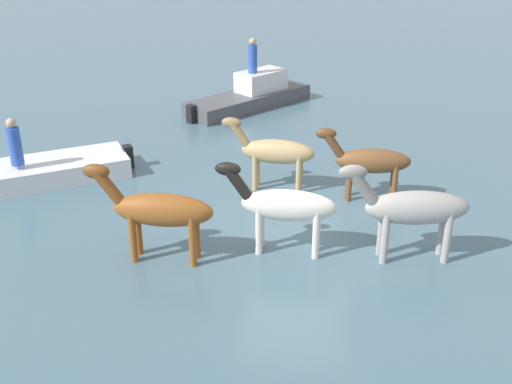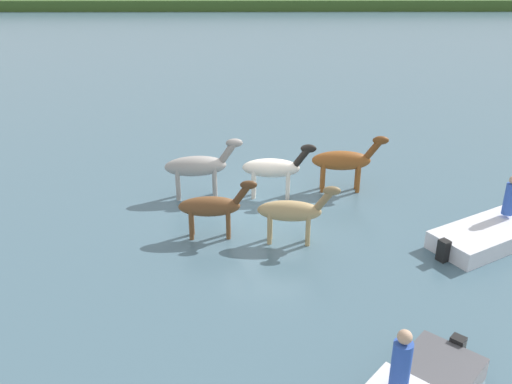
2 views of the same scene
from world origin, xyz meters
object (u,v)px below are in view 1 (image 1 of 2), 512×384
Objects in this scene: horse_lead at (412,208)px; boat_dinghy_port at (251,98)px; horse_mid_herd at (369,161)px; horse_pinto_flank at (284,205)px; boat_launch_far at (20,178)px; horse_gray_outer at (274,152)px; horse_rear_stallion at (158,210)px; person_spotter_bow at (14,144)px; person_watcher_seated at (253,57)px.

boat_dinghy_port is (4.19, -10.00, -0.79)m from horse_lead.
boat_dinghy_port is at bearing -65.38° from horse_mid_herd.
horse_pinto_flank is at bearing 54.27° from horse_mid_herd.
horse_gray_outer is at bearing 153.08° from boat_launch_far.
horse_rear_stallion is (1.97, 3.59, 0.10)m from horse_gray_outer.
boat_launch_far is at bearing -55.55° from person_spotter_bow.
horse_rear_stallion is at bearing 113.65° from boat_launch_far.
boat_dinghy_port reaches higher than boat_launch_far.
boat_launch_far is 4.56× the size of person_spotter_bow.
horse_rear_stallion is 10.61m from person_watcher_seated.
horse_lead is at bearing 164.50° from person_spotter_bow.
horse_lead is 0.57× the size of boat_dinghy_port.
boat_launch_far is at bearing -1.32° from horse_mid_herd.
horse_gray_outer is 1.94× the size of person_spotter_bow.
person_spotter_bow is at bearing 56.22° from person_watcher_seated.
horse_mid_herd is (-2.26, 0.35, -0.02)m from horse_gray_outer.
horse_pinto_flank is at bearing -129.02° from boat_dinghy_port.
horse_lead is 4.87m from horse_rear_stallion.
horse_lead reaches higher than boat_dinghy_port.
person_spotter_bow is at bearing 10.49° from horse_gray_outer.
horse_gray_outer is at bearing -10.32° from horse_mid_herd.
horse_pinto_flank is 0.96× the size of horse_rear_stallion.
boat_dinghy_port is (1.32, -6.92, -0.67)m from horse_gray_outer.
horse_lead reaches higher than horse_pinto_flank.
horse_pinto_flank is 2.04× the size of person_spotter_bow.
horse_pinto_flank is at bearing 99.49° from person_watcher_seated.
horse_gray_outer is at bearing -175.10° from person_spotter_bow.
horse_gray_outer is 7.12m from person_watcher_seated.
boat_launch_far is 4.56× the size of person_watcher_seated.
person_spotter_bow is (6.70, -2.52, 0.12)m from horse_pinto_flank.
person_spotter_bow is at bearing -33.14° from horse_rear_stallion.
boat_dinghy_port is at bearing -73.92° from horse_lead.
boat_dinghy_port is at bearing -76.86° from horse_pinto_flank.
horse_pinto_flank is 7.36m from boat_launch_far.
horse_rear_stallion is 5.29m from person_spotter_bow.
horse_lead is at bearing 133.44° from boat_launch_far.
horse_rear_stallion is at bearing -0.60° from horse_lead.
horse_gray_outer reaches higher than boat_launch_far.
horse_lead reaches higher than boat_launch_far.
horse_mid_herd is (-1.84, -2.71, -0.07)m from horse_pinto_flank.
person_spotter_bow is (-0.11, 0.16, 0.98)m from boat_launch_far.
person_watcher_seated reaches higher than horse_lead.
person_spotter_bow reaches higher than horse_gray_outer.
boat_dinghy_port is (-0.66, -10.51, -0.77)m from horse_rear_stallion.
horse_lead is 1.03× the size of horse_rear_stallion.
horse_mid_herd is 1.89× the size of person_watcher_seated.
horse_rear_stallion is 10.56m from boat_dinghy_port.
horse_gray_outer is at bearing -53.62° from horse_lead.
person_watcher_seated is at bearing -123.78° from person_spotter_bow.
horse_mid_herd is 0.42× the size of boat_launch_far.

